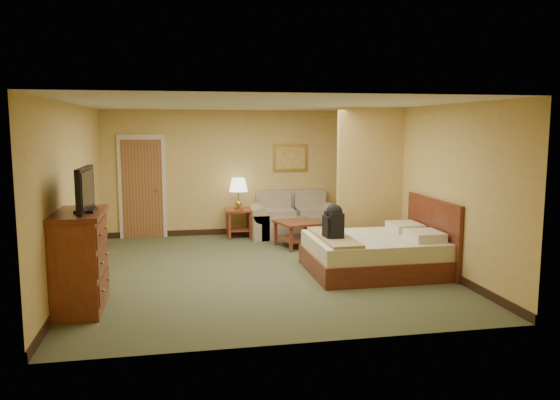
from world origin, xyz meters
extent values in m
plane|color=#495034|center=(0.00, 0.00, 0.00)|extent=(6.00, 6.00, 0.00)
plane|color=white|center=(0.00, 0.00, 2.60)|extent=(6.00, 6.00, 0.00)
cube|color=tan|center=(0.00, 3.00, 1.30)|extent=(5.50, 0.02, 2.60)
cube|color=tan|center=(-2.75, 0.00, 1.30)|extent=(0.02, 6.00, 2.60)
cube|color=tan|center=(2.75, 0.00, 1.30)|extent=(0.02, 6.00, 2.60)
cube|color=tan|center=(2.15, 0.93, 1.30)|extent=(1.20, 0.15, 2.60)
cube|color=beige|center=(-1.95, 2.97, 1.05)|extent=(0.94, 0.06, 2.10)
cube|color=brown|center=(-1.95, 2.96, 1.00)|extent=(0.80, 0.04, 2.00)
cylinder|color=#A2823B|center=(-1.65, 2.90, 1.00)|extent=(0.04, 0.12, 0.04)
cube|color=black|center=(0.00, 2.99, 0.06)|extent=(5.50, 0.02, 0.12)
cube|color=gray|center=(1.12, 2.52, 0.23)|extent=(1.51, 0.81, 0.45)
cube|color=gray|center=(1.12, 2.88, 0.69)|extent=(1.51, 0.19, 0.47)
cube|color=gray|center=(0.37, 2.52, 0.25)|extent=(0.32, 0.81, 0.51)
cube|color=gray|center=(1.88, 2.52, 0.25)|extent=(0.32, 0.81, 0.51)
cube|color=maroon|center=(-0.03, 2.65, 0.56)|extent=(0.53, 0.53, 0.04)
cube|color=maroon|center=(-0.03, 2.65, 0.16)|extent=(0.45, 0.45, 0.03)
cube|color=maroon|center=(-0.24, 2.44, 0.27)|extent=(0.05, 0.05, 0.54)
cube|color=maroon|center=(0.18, 2.44, 0.27)|extent=(0.05, 0.05, 0.54)
cube|color=maroon|center=(-0.24, 2.86, 0.27)|extent=(0.05, 0.05, 0.54)
cube|color=maroon|center=(0.18, 2.86, 0.27)|extent=(0.05, 0.05, 0.54)
cylinder|color=#A2823B|center=(-0.03, 2.65, 0.61)|extent=(0.19, 0.19, 0.04)
cylinder|color=#A2823B|center=(-0.03, 2.65, 0.85)|extent=(0.03, 0.03, 0.32)
cone|color=white|center=(-0.03, 2.65, 1.08)|extent=(0.38, 0.38, 0.27)
cube|color=maroon|center=(0.97, 1.52, 0.47)|extent=(0.93, 0.93, 0.04)
cube|color=maroon|center=(0.97, 1.52, 0.16)|extent=(0.80, 0.80, 0.03)
cube|color=maroon|center=(0.65, 1.19, 0.23)|extent=(0.05, 0.05, 0.46)
cube|color=maroon|center=(1.30, 1.85, 0.23)|extent=(0.05, 0.05, 0.46)
cube|color=#B78E3F|center=(1.12, 2.98, 1.60)|extent=(0.75, 0.03, 0.58)
cube|color=#B27F36|center=(1.12, 2.96, 1.60)|extent=(0.62, 0.02, 0.46)
cube|color=maroon|center=(-2.48, -1.42, 0.59)|extent=(0.54, 1.08, 1.17)
cube|color=#521E13|center=(-2.48, -1.42, 1.20)|extent=(0.61, 1.16, 0.06)
cube|color=black|center=(-2.38, -1.42, 1.25)|extent=(0.23, 0.39, 0.03)
cube|color=black|center=(-2.38, -1.42, 1.51)|extent=(0.09, 0.89, 0.53)
cube|color=#521E13|center=(1.75, -0.45, 0.16)|extent=(2.07, 1.65, 0.31)
cube|color=beige|center=(1.75, -0.45, 0.43)|extent=(2.00, 1.59, 0.25)
cube|color=#521E13|center=(2.71, -0.45, 0.57)|extent=(0.06, 1.76, 1.14)
cube|color=silver|center=(2.40, -0.81, 0.62)|extent=(0.47, 0.57, 0.14)
cube|color=silver|center=(2.40, -0.08, 0.62)|extent=(0.47, 0.57, 0.14)
cube|color=#937F50|center=(1.08, -0.45, 0.58)|extent=(0.47, 1.55, 0.05)
cube|color=black|center=(1.05, -0.55, 0.77)|extent=(0.23, 0.33, 0.42)
sphere|color=black|center=(1.05, -0.55, 0.98)|extent=(0.25, 0.25, 0.25)
camera|label=1|loc=(-1.29, -8.35, 2.27)|focal=35.00mm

